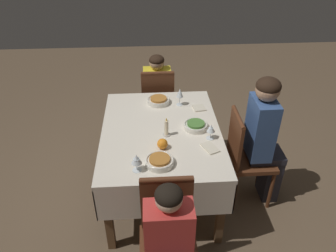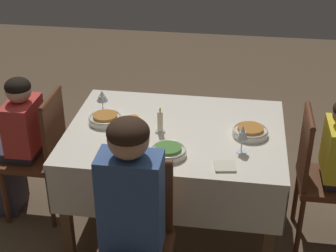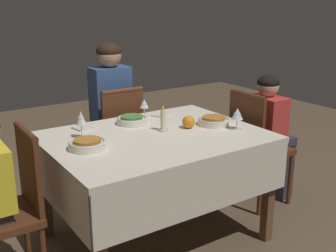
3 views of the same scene
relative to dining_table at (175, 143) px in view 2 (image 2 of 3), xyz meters
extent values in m
plane|color=brown|center=(0.00, 0.00, -0.63)|extent=(8.00, 8.00, 0.00)
cube|color=silver|center=(0.00, 0.00, 0.08)|extent=(1.33, 1.00, 0.04)
cube|color=silver|center=(0.00, 0.50, -0.09)|extent=(1.33, 0.01, 0.29)
cube|color=silver|center=(0.00, -0.50, -0.09)|extent=(1.33, 0.01, 0.29)
cube|color=silver|center=(0.66, 0.00, -0.09)|extent=(0.01, 1.00, 0.29)
cube|color=silver|center=(-0.66, 0.00, -0.09)|extent=(0.01, 1.00, 0.29)
cube|color=brown|center=(0.59, 0.43, -0.28)|extent=(0.06, 0.06, 0.69)
cube|color=brown|center=(-0.59, 0.43, -0.28)|extent=(0.06, 0.06, 0.69)
cube|color=brown|center=(0.59, -0.43, -0.28)|extent=(0.06, 0.06, 0.69)
cube|color=brown|center=(-0.59, -0.43, -0.28)|extent=(0.06, 0.06, 0.69)
cube|color=#562D19|center=(0.10, 0.62, 0.04)|extent=(0.34, 0.03, 0.43)
cylinder|color=#562D19|center=(0.10, 0.62, 0.26)|extent=(0.34, 0.04, 0.04)
cube|color=#562D19|center=(0.96, 0.00, -0.20)|extent=(0.37, 0.37, 0.04)
cube|color=#562D19|center=(0.79, 0.00, 0.04)|extent=(0.03, 0.34, 0.43)
cylinder|color=#562D19|center=(0.79, 0.00, 0.26)|extent=(0.04, 0.34, 0.04)
cylinder|color=#562D19|center=(1.12, -0.17, -0.42)|extent=(0.03, 0.03, 0.41)
cylinder|color=#562D19|center=(1.12, 0.16, -0.42)|extent=(0.03, 0.03, 0.41)
cylinder|color=#562D19|center=(0.80, -0.17, -0.42)|extent=(0.03, 0.03, 0.41)
cylinder|color=#562D19|center=(0.80, 0.16, -0.42)|extent=(0.03, 0.03, 0.41)
cube|color=#562D19|center=(-0.96, 0.01, -0.20)|extent=(0.37, 0.37, 0.04)
cube|color=#562D19|center=(-0.79, 0.01, 0.04)|extent=(0.03, 0.34, 0.43)
cylinder|color=#562D19|center=(-0.79, 0.01, 0.26)|extent=(0.04, 0.34, 0.04)
cylinder|color=#562D19|center=(-0.80, 0.17, -0.42)|extent=(0.03, 0.03, 0.41)
cylinder|color=#562D19|center=(-0.80, -0.16, -0.42)|extent=(0.03, 0.03, 0.41)
cube|color=#38568E|center=(0.10, 0.82, 0.15)|extent=(0.30, 0.18, 0.52)
sphere|color=tan|center=(0.10, 0.82, 0.50)|extent=(0.19, 0.19, 0.19)
ellipsoid|color=black|center=(0.10, 0.82, 0.53)|extent=(0.19, 0.19, 0.13)
cube|color=#383342|center=(1.16, 0.00, -0.40)|extent=(0.14, 0.22, 0.45)
cube|color=#383342|center=(1.07, 0.00, -0.15)|extent=(0.31, 0.24, 0.06)
cube|color=red|center=(0.99, 0.00, 0.05)|extent=(0.18, 0.30, 0.34)
sphere|color=beige|center=(0.99, 0.00, 0.30)|extent=(0.16, 0.16, 0.16)
ellipsoid|color=black|center=(0.99, 0.00, 0.32)|extent=(0.16, 0.16, 0.11)
cylinder|color=silver|center=(0.00, 0.30, 0.11)|extent=(0.20, 0.20, 0.04)
torus|color=silver|center=(0.00, 0.30, 0.14)|extent=(0.20, 0.20, 0.01)
cylinder|color=#4C7F38|center=(0.00, 0.30, 0.14)|extent=(0.15, 0.15, 0.02)
cylinder|color=white|center=(0.16, 0.39, 0.10)|extent=(0.06, 0.06, 0.00)
cylinder|color=white|center=(0.16, 0.39, 0.13)|extent=(0.01, 0.01, 0.07)
cone|color=white|center=(0.16, 0.39, 0.20)|extent=(0.07, 0.07, 0.06)
cylinder|color=white|center=(0.16, 0.39, 0.19)|extent=(0.04, 0.04, 0.03)
cylinder|color=silver|center=(0.45, -0.03, 0.11)|extent=(0.21, 0.21, 0.04)
torus|color=silver|center=(0.45, -0.03, 0.14)|extent=(0.21, 0.21, 0.01)
cylinder|color=#B2702D|center=(0.45, -0.03, 0.14)|extent=(0.15, 0.15, 0.02)
cylinder|color=white|center=(0.51, -0.19, 0.10)|extent=(0.07, 0.07, 0.00)
cylinder|color=white|center=(0.51, -0.19, 0.13)|extent=(0.01, 0.01, 0.06)
cone|color=white|center=(0.51, -0.19, 0.20)|extent=(0.08, 0.08, 0.07)
cylinder|color=white|center=(0.51, -0.19, 0.19)|extent=(0.05, 0.05, 0.03)
cylinder|color=silver|center=(-0.45, 0.00, 0.11)|extent=(0.22, 0.22, 0.04)
torus|color=silver|center=(-0.45, 0.00, 0.14)|extent=(0.21, 0.21, 0.01)
cylinder|color=#B2702D|center=(-0.45, 0.00, 0.14)|extent=(0.16, 0.16, 0.02)
cylinder|color=white|center=(-0.40, 0.20, 0.10)|extent=(0.06, 0.06, 0.00)
cylinder|color=white|center=(-0.40, 0.20, 0.14)|extent=(0.01, 0.01, 0.08)
cone|color=white|center=(-0.40, 0.20, 0.22)|extent=(0.06, 0.06, 0.08)
cylinder|color=white|center=(-0.40, 0.20, 0.21)|extent=(0.04, 0.04, 0.04)
cylinder|color=beige|center=(0.09, 0.04, 0.10)|extent=(0.06, 0.06, 0.01)
cylinder|color=beige|center=(0.09, 0.04, 0.17)|extent=(0.03, 0.03, 0.13)
ellipsoid|color=#F9C64C|center=(0.09, 0.04, 0.25)|extent=(0.01, 0.01, 0.03)
sphere|color=orange|center=(0.26, 0.00, 0.14)|extent=(0.08, 0.08, 0.08)
cube|color=beige|center=(0.29, 0.37, 0.10)|extent=(0.17, 0.14, 0.01)
cube|color=beige|center=(-0.32, 0.37, 0.10)|extent=(0.13, 0.13, 0.01)
camera|label=1|loc=(2.29, -0.09, 1.66)|focal=35.00mm
camera|label=2|loc=(-0.36, 2.73, 1.64)|focal=55.00mm
camera|label=3|loc=(-1.32, -2.13, 0.91)|focal=45.00mm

